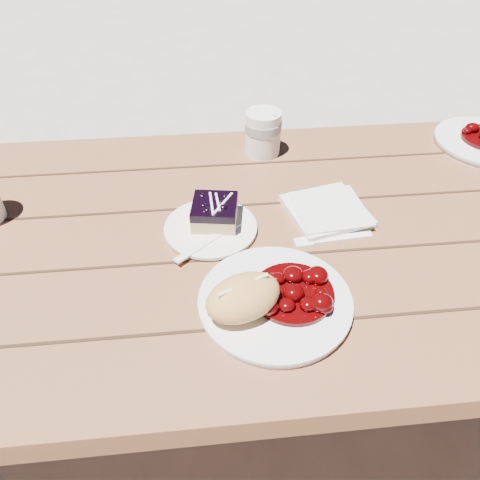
{
  "coord_description": "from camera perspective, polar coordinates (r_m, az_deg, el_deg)",
  "views": [
    {
      "loc": [
        -0.14,
        -0.7,
        1.35
      ],
      "look_at": [
        -0.08,
        -0.1,
        0.81
      ],
      "focal_mm": 35.0,
      "sensor_mm": 36.0,
      "label": 1
    }
  ],
  "objects": [
    {
      "name": "main_plate",
      "position": [
        0.78,
        4.28,
        -7.57
      ],
      "size": [
        0.25,
        0.25,
        0.02
      ],
      "primitive_type": "cylinder",
      "color": "white",
      "rests_on": "picnic_table"
    },
    {
      "name": "goulash_stew",
      "position": [
        0.77,
        6.54,
        -5.67
      ],
      "size": [
        0.14,
        0.14,
        0.04
      ],
      "primitive_type": null,
      "color": "#3F0203",
      "rests_on": "main_plate"
    },
    {
      "name": "napkin_stack",
      "position": [
        0.98,
        10.48,
        3.51
      ],
      "size": [
        0.18,
        0.18,
        0.01
      ],
      "primitive_type": "cube",
      "rotation": [
        0.0,
        0.0,
        0.23
      ],
      "color": "white",
      "rests_on": "picnic_table"
    },
    {
      "name": "fork_dessert",
      "position": [
        0.88,
        -4.73,
        -0.6
      ],
      "size": [
        0.14,
        0.12,
        0.0
      ],
      "primitive_type": null,
      "rotation": [
        0.0,
        0.0,
        -0.87
      ],
      "color": "white",
      "rests_on": "dessert_plate"
    },
    {
      "name": "blueberry_cake",
      "position": [
        0.92,
        -3.1,
        3.44
      ],
      "size": [
        0.1,
        0.1,
        0.05
      ],
      "rotation": [
        0.0,
        0.0,
        -0.16
      ],
      "color": "tan",
      "rests_on": "dessert_plate"
    },
    {
      "name": "picnic_table",
      "position": [
        1.04,
        3.69,
        -5.34
      ],
      "size": [
        2.0,
        1.55,
        0.75
      ],
      "color": "brown",
      "rests_on": "ground"
    },
    {
      "name": "fork_table",
      "position": [
        0.92,
        12.21,
        0.28
      ],
      "size": [
        0.16,
        0.04,
        0.0
      ],
      "primitive_type": null,
      "rotation": [
        0.0,
        0.0,
        1.65
      ],
      "color": "white",
      "rests_on": "picnic_table"
    },
    {
      "name": "coffee_cup",
      "position": [
        1.14,
        2.8,
        12.9
      ],
      "size": [
        0.08,
        0.08,
        0.11
      ],
      "primitive_type": "cylinder",
      "color": "white",
      "rests_on": "picnic_table"
    },
    {
      "name": "dessert_plate",
      "position": [
        0.92,
        -3.6,
        1.41
      ],
      "size": [
        0.18,
        0.18,
        0.01
      ],
      "primitive_type": "cylinder",
      "color": "white",
      "rests_on": "picnic_table"
    },
    {
      "name": "ground",
      "position": [
        1.52,
        2.68,
        -20.7
      ],
      "size": [
        60.0,
        60.0,
        0.0
      ],
      "primitive_type": "plane",
      "color": "#A29C92",
      "rests_on": "ground"
    },
    {
      "name": "bread_roll",
      "position": [
        0.73,
        0.4,
        -7.01
      ],
      "size": [
        0.15,
        0.13,
        0.06
      ],
      "primitive_type": "ellipsoid",
      "rotation": [
        0.0,
        0.0,
        0.42
      ],
      "color": "tan",
      "rests_on": "main_plate"
    }
  ]
}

